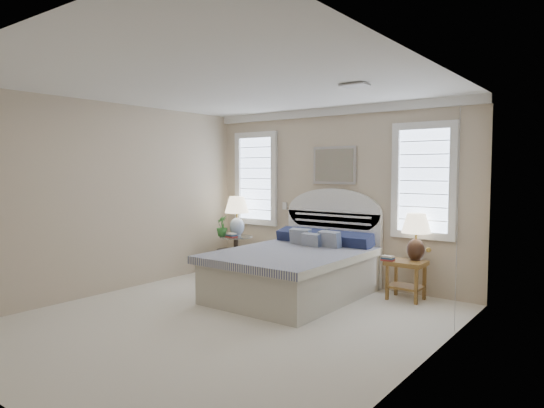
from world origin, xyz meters
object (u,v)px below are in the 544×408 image
at_px(nightstand_right, 406,271).
at_px(floor_pot, 229,261).
at_px(lamp_left, 237,212).
at_px(bed, 297,268).
at_px(lamp_right, 416,231).
at_px(side_table_left, 236,250).

relative_size(nightstand_right, floor_pot, 1.25).
relative_size(nightstand_right, lamp_left, 0.79).
height_order(bed, lamp_right, bed).
bearing_deg(bed, nightstand_right, 28.03).
bearing_deg(floor_pot, nightstand_right, 1.84).
bearing_deg(lamp_left, bed, -21.75).
height_order(bed, lamp_left, bed).
relative_size(side_table_left, floor_pot, 1.48).
relative_size(side_table_left, lamp_left, 0.94).
relative_size(side_table_left, lamp_right, 0.98).
distance_m(nightstand_right, floor_pot, 3.11).
xyz_separation_m(bed, side_table_left, (-1.65, 0.59, 0.00)).
relative_size(bed, nightstand_right, 4.29).
bearing_deg(nightstand_right, lamp_left, -179.76).
distance_m(bed, lamp_right, 1.69).
height_order(nightstand_right, lamp_right, lamp_right).
distance_m(side_table_left, lamp_left, 0.66).
distance_m(lamp_left, lamp_right, 3.09).
xyz_separation_m(nightstand_right, lamp_left, (-3.00, -0.01, 0.65)).
distance_m(side_table_left, floor_pot, 0.25).
relative_size(bed, lamp_left, 3.38).
bearing_deg(side_table_left, floor_pot, 179.97).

